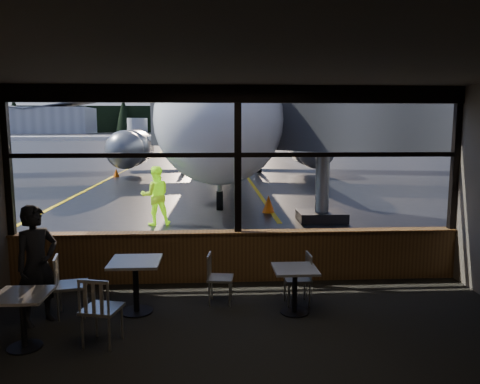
{
  "coord_description": "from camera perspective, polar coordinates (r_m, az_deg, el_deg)",
  "views": [
    {
      "loc": [
        -0.45,
        -8.2,
        2.8
      ],
      "look_at": [
        0.1,
        1.0,
        1.5
      ],
      "focal_mm": 35.0,
      "sensor_mm": 36.0,
      "label": 1
    }
  ],
  "objects": [
    {
      "name": "ground_plane",
      "position": [
        128.24,
        -3.27,
        6.76
      ],
      "size": [
        520.0,
        520.0,
        0.0
      ],
      "primitive_type": "plane",
      "color": "black",
      "rests_on": "ground"
    },
    {
      "name": "carpet_floor",
      "position": [
        5.92,
        1.45,
        -20.08
      ],
      "size": [
        8.0,
        6.0,
        0.01
      ],
      "primitive_type": "cube",
      "color": "black",
      "rests_on": "ground"
    },
    {
      "name": "ceiling",
      "position": [
        5.27,
        1.59,
        15.66
      ],
      "size": [
        8.0,
        6.0,
        0.04
      ],
      "primitive_type": "cube",
      "color": "#38332D",
      "rests_on": "ground"
    },
    {
      "name": "wall_back",
      "position": [
        2.48,
        7.77,
        -17.06
      ],
      "size": [
        8.0,
        0.04,
        3.5
      ],
      "primitive_type": "cube",
      "color": "#4A423B",
      "rests_on": "ground"
    },
    {
      "name": "window_sill",
      "position": [
        8.55,
        -0.27,
        -7.94
      ],
      "size": [
        8.0,
        0.28,
        0.9
      ],
      "primitive_type": "cube",
      "color": "#4D3017",
      "rests_on": "ground"
    },
    {
      "name": "window_header",
      "position": [
        8.24,
        -0.28,
        11.85
      ],
      "size": [
        8.0,
        0.18,
        0.3
      ],
      "primitive_type": "cube",
      "color": "black",
      "rests_on": "ground"
    },
    {
      "name": "mullion_left",
      "position": [
        8.94,
        -26.51,
        3.33
      ],
      "size": [
        0.12,
        0.12,
        2.6
      ],
      "primitive_type": "cube",
      "color": "black",
      "rests_on": "ground"
    },
    {
      "name": "mullion_centre",
      "position": [
        8.24,
        -0.28,
        3.85
      ],
      "size": [
        0.12,
        0.12,
        2.6
      ],
      "primitive_type": "cube",
      "color": "black",
      "rests_on": "ground"
    },
    {
      "name": "mullion_right",
      "position": [
        9.33,
        24.78,
        3.6
      ],
      "size": [
        0.12,
        0.12,
        2.6
      ],
      "primitive_type": "cube",
      "color": "black",
      "rests_on": "ground"
    },
    {
      "name": "window_transom",
      "position": [
        8.23,
        -0.28,
        4.54
      ],
      "size": [
        8.0,
        0.1,
        0.08
      ],
      "primitive_type": "cube",
      "color": "black",
      "rests_on": "ground"
    },
    {
      "name": "airliner",
      "position": [
        27.74,
        -2.34,
        13.54
      ],
      "size": [
        30.73,
        36.54,
        10.94
      ],
      "primitive_type": null,
      "rotation": [
        0.0,
        0.0,
        -0.03
      ],
      "color": "white",
      "rests_on": "ground_plane"
    },
    {
      "name": "jet_bridge",
      "position": [
        14.3,
        13.08,
        5.52
      ],
      "size": [
        8.35,
        10.2,
        4.45
      ],
      "primitive_type": null,
      "color": "#2A2A2C",
      "rests_on": "ground_plane"
    },
    {
      "name": "cafe_table_near",
      "position": [
        7.21,
        6.69,
        -11.87
      ],
      "size": [
        0.64,
        0.64,
        0.71
      ],
      "primitive_type": null,
      "color": "#A39C96",
      "rests_on": "carpet_floor"
    },
    {
      "name": "cafe_table_mid",
      "position": [
        7.34,
        -12.57,
        -11.2
      ],
      "size": [
        0.74,
        0.74,
        0.82
      ],
      "primitive_type": null,
      "color": "gray",
      "rests_on": "carpet_floor"
    },
    {
      "name": "cafe_table_left",
      "position": [
        6.7,
        -24.9,
        -14.11
      ],
      "size": [
        0.66,
        0.66,
        0.72
      ],
      "primitive_type": null,
      "color": "#A49D97",
      "rests_on": "carpet_floor"
    },
    {
      "name": "chair_near_e",
      "position": [
        7.5,
        6.98,
        -10.52
      ],
      "size": [
        0.48,
        0.48,
        0.84
      ],
      "primitive_type": null,
      "rotation": [
        0.0,
        0.0,
        1.61
      ],
      "color": "#AAA699",
      "rests_on": "carpet_floor"
    },
    {
      "name": "chair_near_w",
      "position": [
        7.51,
        -2.4,
        -10.52
      ],
      "size": [
        0.5,
        0.5,
        0.82
      ],
      "primitive_type": null,
      "rotation": [
        0.0,
        0.0,
        -1.69
      ],
      "color": "beige",
      "rests_on": "carpet_floor"
    },
    {
      "name": "chair_mid_s",
      "position": [
        6.42,
        -16.47,
        -13.58
      ],
      "size": [
        0.62,
        0.62,
        0.94
      ],
      "primitive_type": null,
      "rotation": [
        0.0,
        0.0,
        -0.24
      ],
      "color": "#BCB8AA",
      "rests_on": "carpet_floor"
    },
    {
      "name": "chair_mid_w",
      "position": [
        7.46,
        -19.85,
        -10.7
      ],
      "size": [
        0.6,
        0.6,
        0.93
      ],
      "primitive_type": null,
      "rotation": [
        0.0,
        0.0,
        -1.37
      ],
      "color": "#B7B2A5",
      "rests_on": "carpet_floor"
    },
    {
      "name": "passenger",
      "position": [
        7.27,
        -23.51,
        -8.17
      ],
      "size": [
        0.72,
        0.74,
        1.71
      ],
      "primitive_type": "imported",
      "rotation": [
        0.0,
        0.0,
        0.86
      ],
      "color": "black",
      "rests_on": "carpet_floor"
    },
    {
      "name": "ground_crew",
      "position": [
        13.52,
        -10.26,
        -0.43
      ],
      "size": [
        0.95,
        0.82,
        1.68
      ],
      "primitive_type": "imported",
      "rotation": [
        0.0,
        0.0,
        3.38
      ],
      "color": "#BFF219",
      "rests_on": "ground_plane"
    },
    {
      "name": "cone_nose",
      "position": [
        15.31,
        3.49,
        -1.46
      ],
      "size": [
        0.41,
        0.41,
        0.56
      ],
      "primitive_type": "cone",
      "color": "#DF3907",
      "rests_on": "ground_plane"
    },
    {
      "name": "cone_wing",
      "position": [
        26.88,
        -14.85,
        2.28
      ],
      "size": [
        0.34,
        0.34,
        0.47
      ],
      "primitive_type": "cone",
      "color": "#ED4907",
      "rests_on": "ground_plane"
    },
    {
      "name": "hangar_left",
      "position": [
        200.66,
        -23.98,
        8.11
      ],
      "size": [
        45.0,
        18.0,
        11.0
      ],
      "primitive_type": null,
      "color": "silver",
      "rests_on": "ground_plane"
    },
    {
      "name": "hangar_mid",
      "position": [
        193.22,
        -3.35,
        8.66
      ],
      "size": [
        38.0,
        15.0,
        10.0
      ],
      "primitive_type": null,
      "color": "silver",
      "rests_on": "ground_plane"
    },
    {
      "name": "hangar_right",
      "position": [
        195.8,
        14.71,
        8.7
      ],
      "size": [
        50.0,
        20.0,
        12.0
      ],
      "primitive_type": null,
      "color": "silver",
      "rests_on": "ground_plane"
    },
    {
      "name": "fuel_tank_a",
      "position": [
        192.49,
        -12.4,
        7.9
      ],
      "size": [
        8.0,
        8.0,
        6.0
      ],
      "primitive_type": "cylinder",
      "color": "silver",
      "rests_on": "ground_plane"
    },
    {
      "name": "fuel_tank_b",
      "position": [
        191.21,
        -9.41,
        7.98
      ],
      "size": [
        8.0,
        8.0,
        6.0
      ],
      "primitive_type": "cylinder",
      "color": "silver",
      "rests_on": "ground_plane"
    },
    {
      "name": "fuel_tank_c",
      "position": [
        190.44,
        -6.39,
        8.03
      ],
      "size": [
        8.0,
        8.0,
        6.0
      ],
      "primitive_type": "cylinder",
      "color": "silver",
      "rests_on": "ground_plane"
    },
    {
      "name": "treeline",
      "position": [
        218.23,
        -3.37,
        8.85
      ],
      "size": [
        360.0,
        3.0,
        12.0
      ],
      "primitive_type": "cube",
      "color": "black",
      "rests_on": "ground_plane"
    }
  ]
}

